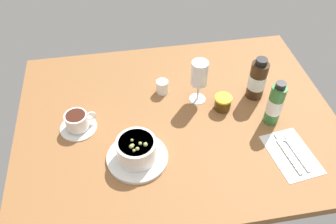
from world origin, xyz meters
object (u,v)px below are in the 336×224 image
object	(u,v)px
cutlery_setting	(291,153)
sauce_bottle_brown	(257,80)
coffee_cup	(77,122)
porridge_bowl	(137,151)
jam_jar	(223,103)
creamer_jug	(162,86)
wine_glass	(199,75)
sauce_bottle_green	(275,104)

from	to	relation	value
cutlery_setting	sauce_bottle_brown	distance (cm)	28.84
cutlery_setting	coffee_cup	distance (cm)	70.07
sauce_bottle_brown	porridge_bowl	bearing A→B (deg)	-154.57
jam_jar	cutlery_setting	bearing A→B (deg)	-55.58
creamer_jug	wine_glass	distance (cm)	15.99
coffee_cup	sauce_bottle_green	bearing A→B (deg)	-6.77
porridge_bowl	cutlery_setting	size ratio (longest dim) A/B	0.92
creamer_jug	wine_glass	bearing A→B (deg)	-26.71
coffee_cup	sauce_bottle_green	xyz separation A→B (cm)	(65.08, -7.73, 4.96)
sauce_bottle_brown	wine_glass	bearing A→B (deg)	175.66
jam_jar	sauce_bottle_brown	distance (cm)	14.95
cutlery_setting	creamer_jug	xyz separation A→B (cm)	(-35.61, 35.42, 2.38)
sauce_bottle_green	sauce_bottle_brown	bearing A→B (deg)	95.56
porridge_bowl	coffee_cup	size ratio (longest dim) A/B	1.51
cutlery_setting	sauce_bottle_brown	xyz separation A→B (cm)	(-2.57, 27.79, 7.28)
cutlery_setting	jam_jar	xyz separation A→B (cm)	(-15.97, 23.32, 2.40)
creamer_jug	sauce_bottle_green	size ratio (longest dim) A/B	0.33
cutlery_setting	coffee_cup	xyz separation A→B (cm)	(-66.37, 22.33, 2.62)
coffee_cup	sauce_bottle_green	world-z (taller)	sauce_bottle_green
wine_glass	coffee_cup	bearing A→B (deg)	-170.63
cutlery_setting	coffee_cup	bearing A→B (deg)	161.40
creamer_jug	sauce_bottle_brown	xyz separation A→B (cm)	(33.03, -7.63, 4.90)
wine_glass	jam_jar	xyz separation A→B (cm)	(7.64, -6.07, -8.67)
porridge_bowl	jam_jar	xyz separation A→B (cm)	(32.23, 17.23, -1.29)
coffee_cup	jam_jar	size ratio (longest dim) A/B	2.09
cutlery_setting	porridge_bowl	bearing A→B (deg)	172.80
jam_jar	sauce_bottle_brown	xyz separation A→B (cm)	(13.40, 4.48, 4.88)
porridge_bowl	cutlery_setting	bearing A→B (deg)	-7.20
porridge_bowl	sauce_bottle_green	distance (cm)	47.85
coffee_cup	sauce_bottle_brown	world-z (taller)	sauce_bottle_brown
wine_glass	porridge_bowl	bearing A→B (deg)	-136.55
porridge_bowl	wine_glass	size ratio (longest dim) A/B	1.15
coffee_cup	jam_jar	xyz separation A→B (cm)	(50.39, 0.98, -0.22)
cutlery_setting	creamer_jug	distance (cm)	50.28
coffee_cup	wine_glass	xyz separation A→B (cm)	(42.76, 7.05, 8.45)
coffee_cup	wine_glass	size ratio (longest dim) A/B	0.76
wine_glass	sauce_bottle_green	world-z (taller)	sauce_bottle_green
coffee_cup	wine_glass	world-z (taller)	wine_glass
sauce_bottle_green	cutlery_setting	bearing A→B (deg)	-84.96
porridge_bowl	jam_jar	distance (cm)	36.57
porridge_bowl	jam_jar	bearing A→B (deg)	28.12
coffee_cup	sauce_bottle_brown	size ratio (longest dim) A/B	0.77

